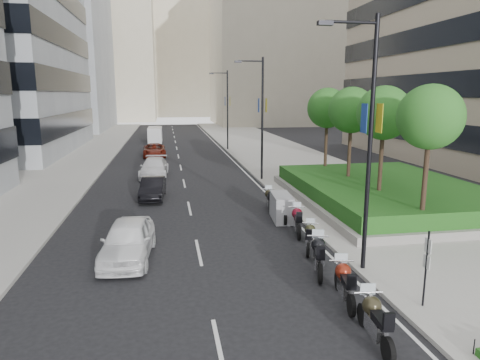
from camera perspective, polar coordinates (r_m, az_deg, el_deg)
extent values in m
plane|color=black|center=(14.54, 1.81, -14.78)|extent=(160.00, 160.00, 0.00)
cube|color=#9E9B93|center=(44.79, 5.43, 3.22)|extent=(10.00, 100.00, 0.15)
cube|color=#9E9B93|center=(44.25, -21.87, 2.35)|extent=(8.00, 100.00, 0.15)
cube|color=silver|center=(43.72, -1.31, 2.98)|extent=(0.12, 100.00, 0.01)
cube|color=silver|center=(43.27, -8.14, 2.78)|extent=(0.12, 100.00, 0.01)
cube|color=gray|center=(85.92, -25.15, 16.11)|extent=(22.00, 26.00, 30.00)
cube|color=#B7AD93|center=(96.69, 5.35, 18.25)|extent=(28.00, 24.00, 36.00)
cube|color=#B7AD93|center=(114.31, -18.18, 16.18)|extent=(26.00, 24.00, 34.00)
cube|color=#B7AD93|center=(133.45, -8.06, 16.72)|extent=(30.00, 24.00, 38.00)
cube|color=gray|center=(26.75, 18.78, -2.32)|extent=(10.00, 14.00, 0.40)
cube|color=#164C15|center=(26.62, 18.86, -1.06)|extent=(9.40, 13.40, 0.80)
cylinder|color=#332319|center=(20.51, 23.39, -0.41)|extent=(0.22, 0.22, 4.00)
sphere|color=#1F5A1C|center=(20.17, 24.04, 7.69)|extent=(2.80, 2.80, 2.80)
cylinder|color=#332319|center=(23.90, 18.21, 1.52)|extent=(0.22, 0.22, 4.00)
sphere|color=#1F5A1C|center=(23.60, 18.65, 8.47)|extent=(2.80, 2.80, 2.80)
cylinder|color=#332319|center=(27.45, 14.34, 2.96)|extent=(0.22, 0.22, 4.00)
sphere|color=#1F5A1C|center=(27.19, 14.64, 9.01)|extent=(2.80, 2.80, 2.80)
cylinder|color=#332319|center=(31.10, 11.36, 4.05)|extent=(0.22, 0.22, 4.00)
sphere|color=#1F5A1C|center=(30.88, 11.57, 9.39)|extent=(2.80, 2.80, 2.80)
cylinder|color=black|center=(15.55, 16.91, 3.83)|extent=(0.16, 0.16, 9.00)
cylinder|color=black|center=(15.22, 14.66, 19.68)|extent=(1.80, 0.10, 0.10)
cube|color=black|center=(14.88, 11.29, 19.83)|extent=(0.50, 0.22, 0.14)
cube|color=gold|center=(15.58, 18.07, 7.85)|extent=(0.02, 0.45, 1.00)
cube|color=navy|center=(15.33, 16.20, 7.91)|extent=(0.02, 0.45, 1.00)
cylinder|color=black|center=(31.61, 2.99, 7.92)|extent=(0.16, 0.16, 9.00)
cylinder|color=black|center=(31.45, 1.41, 15.57)|extent=(1.80, 0.10, 0.10)
cube|color=black|center=(31.29, -0.27, 15.51)|extent=(0.50, 0.22, 0.14)
cube|color=gold|center=(31.63, 3.51, 9.91)|extent=(0.02, 0.45, 1.00)
cube|color=navy|center=(31.50, 2.50, 9.92)|extent=(0.02, 0.45, 1.00)
cylinder|color=black|center=(49.31, -1.67, 9.18)|extent=(0.16, 0.16, 9.00)
cylinder|color=black|center=(49.21, -2.77, 14.06)|extent=(1.80, 0.10, 0.10)
cube|color=black|center=(49.10, -3.84, 14.00)|extent=(0.50, 0.22, 0.14)
cube|color=gold|center=(49.32, -1.35, 10.46)|extent=(0.02, 0.45, 1.00)
cube|color=navy|center=(49.24, -2.01, 10.46)|extent=(0.02, 0.45, 1.00)
cylinder|color=black|center=(14.09, 23.51, -11.11)|extent=(0.06, 0.06, 2.50)
cube|color=silver|center=(13.81, 23.78, -8.03)|extent=(0.02, 0.32, 0.42)
cube|color=silver|center=(13.98, 23.61, -9.97)|extent=(0.02, 0.32, 0.42)
cylinder|color=black|center=(11.68, 19.16, -20.70)|extent=(0.19, 0.67, 0.66)
cylinder|color=black|center=(13.03, 16.09, -16.92)|extent=(0.19, 0.67, 0.66)
cube|color=silver|center=(12.22, 17.67, -18.10)|extent=(0.40, 0.93, 0.45)
sphere|color=#2B2718|center=(12.31, 17.17, -15.69)|extent=(0.51, 0.51, 0.51)
cube|color=black|center=(11.80, 18.38, -17.38)|extent=(0.37, 0.82, 0.17)
cylinder|color=silver|center=(12.45, 16.74, -14.16)|extent=(0.79, 0.13, 0.05)
cylinder|color=black|center=(13.46, 14.62, -15.89)|extent=(0.24, 0.67, 0.66)
cylinder|color=black|center=(14.94, 12.98, -12.96)|extent=(0.24, 0.67, 0.66)
cube|color=silver|center=(14.07, 13.84, -13.78)|extent=(0.47, 0.94, 0.44)
sphere|color=maroon|center=(14.22, 13.58, -11.72)|extent=(0.51, 0.51, 0.51)
cube|color=black|center=(13.65, 14.23, -13.05)|extent=(0.43, 0.83, 0.17)
cylinder|color=silver|center=(14.38, 13.36, -10.42)|extent=(0.78, 0.19, 0.05)
cylinder|color=black|center=(15.31, 10.65, -12.18)|extent=(0.32, 0.70, 0.69)
cylinder|color=black|center=(16.94, 10.21, -9.79)|extent=(0.32, 0.70, 0.69)
cube|color=silver|center=(16.00, 10.45, -10.37)|extent=(0.58, 1.00, 0.46)
sphere|color=black|center=(16.19, 10.42, -8.51)|extent=(0.53, 0.53, 0.53)
cube|color=black|center=(15.57, 10.59, -9.61)|extent=(0.53, 0.88, 0.18)
cylinder|color=silver|center=(16.39, 10.38, -7.36)|extent=(0.80, 0.28, 0.06)
cylinder|color=black|center=(17.49, 9.07, -9.23)|extent=(0.33, 0.59, 0.59)
cylinder|color=black|center=(18.92, 9.37, -7.62)|extent=(0.33, 0.59, 0.59)
cube|color=silver|center=(18.11, 9.23, -7.96)|extent=(0.57, 0.86, 0.40)
sphere|color=#2D2D19|center=(18.29, 9.33, -6.56)|extent=(0.46, 0.46, 0.46)
cube|color=black|center=(17.74, 9.20, -7.33)|extent=(0.52, 0.76, 0.15)
cylinder|color=silver|center=(18.47, 9.40, -5.70)|extent=(0.67, 0.31, 0.05)
cylinder|color=black|center=(19.38, 7.88, -7.01)|extent=(0.26, 0.67, 0.66)
cylinder|color=black|center=(20.99, 7.44, -5.55)|extent=(0.26, 0.67, 0.66)
cube|color=silver|center=(20.08, 7.67, -5.81)|extent=(0.50, 0.95, 0.45)
sphere|color=maroon|center=(20.30, 7.61, -4.43)|extent=(0.51, 0.51, 0.51)
cube|color=black|center=(19.68, 7.79, -5.14)|extent=(0.46, 0.84, 0.17)
cylinder|color=silver|center=(20.51, 7.56, -3.59)|extent=(0.78, 0.22, 0.05)
cylinder|color=black|center=(21.41, 5.93, -5.17)|extent=(0.19, 0.67, 0.66)
cylinder|color=black|center=(23.03, 5.16, -3.96)|extent=(0.19, 0.67, 0.66)
cube|color=gray|center=(22.12, 5.55, -3.64)|extent=(1.10, 2.31, 1.33)
cylinder|color=black|center=(23.49, 4.11, -3.70)|extent=(0.20, 0.62, 0.61)
cylinder|color=black|center=(25.00, 3.76, -2.77)|extent=(0.20, 0.62, 0.61)
cube|color=silver|center=(24.16, 3.94, -2.87)|extent=(0.41, 0.87, 0.41)
sphere|color=#2F2A1A|center=(24.38, 3.88, -1.83)|extent=(0.47, 0.47, 0.47)
cube|color=black|center=(23.80, 4.02, -2.31)|extent=(0.38, 0.77, 0.16)
cylinder|color=silver|center=(24.59, 3.83, -1.20)|extent=(0.72, 0.15, 0.05)
imported|color=white|center=(17.50, -14.72, -7.76)|extent=(2.19, 4.72, 1.56)
imported|color=black|center=(27.14, -11.55, -1.08)|extent=(1.64, 4.06, 1.31)
imported|color=silver|center=(34.20, -11.37, 1.62)|extent=(2.36, 5.16, 1.46)
imported|color=#5B150A|center=(45.32, -11.35, 3.92)|extent=(2.44, 4.97, 1.36)
cube|color=silver|center=(59.33, -11.25, 5.95)|extent=(1.85, 4.76, 1.99)
cube|color=silver|center=(57.58, -11.27, 5.32)|extent=(1.81, 1.16, 1.04)
cylinder|color=black|center=(57.72, -12.02, 5.11)|extent=(0.24, 0.66, 0.66)
cylinder|color=black|center=(57.68, -10.51, 5.17)|extent=(0.24, 0.66, 0.66)
cylinder|color=black|center=(60.93, -11.91, 5.44)|extent=(0.24, 0.66, 0.66)
cylinder|color=black|center=(60.89, -10.48, 5.49)|extent=(0.24, 0.66, 0.66)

